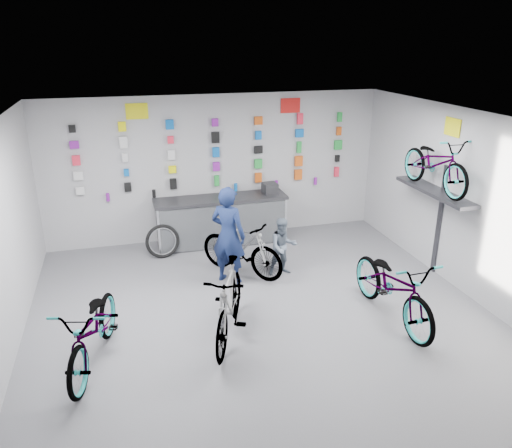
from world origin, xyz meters
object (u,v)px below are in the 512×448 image
object	(u,v)px
bike_right	(393,286)
clerk	(228,235)
counter	(221,221)
customer	(283,247)
bike_left	(94,330)
bike_center	(229,302)
bike_service	(241,248)

from	to	relation	value
bike_right	clerk	bearing A→B (deg)	135.94
counter	customer	world-z (taller)	customer
counter	customer	bearing A→B (deg)	-65.49
bike_left	bike_right	xyz separation A→B (m)	(4.31, -0.03, 0.04)
counter	clerk	size ratio (longest dim) A/B	1.56
bike_left	clerk	bearing A→B (deg)	54.81
counter	bike_center	bearing A→B (deg)	-99.93
bike_left	bike_service	world-z (taller)	bike_service
bike_service	customer	distance (m)	0.75
counter	bike_right	bearing A→B (deg)	-62.39
bike_left	clerk	size ratio (longest dim) A/B	1.12
bike_left	bike_right	size ratio (longest dim) A/B	0.92
clerk	customer	size ratio (longest dim) A/B	1.63
clerk	bike_left	bearing A→B (deg)	80.81
counter	customer	size ratio (longest dim) A/B	2.53
bike_center	customer	bearing A→B (deg)	74.17
bike_service	clerk	size ratio (longest dim) A/B	0.99
counter	bike_left	xyz separation A→B (m)	(-2.43, -3.57, 0.02)
bike_service	bike_left	bearing A→B (deg)	178.33
bike_right	clerk	world-z (taller)	clerk
bike_right	bike_service	size ratio (longest dim) A/B	1.22
bike_left	bike_right	bearing A→B (deg)	14.27
clerk	bike_center	bearing A→B (deg)	118.40
clerk	counter	bearing A→B (deg)	-56.78
bike_center	bike_service	world-z (taller)	bike_center
bike_right	clerk	xyz separation A→B (m)	(-2.11, 1.89, 0.31)
bike_center	clerk	xyz separation A→B (m)	(0.38, 1.72, 0.31)
bike_left	bike_right	world-z (taller)	bike_right
counter	bike_service	world-z (taller)	bike_service
customer	clerk	bearing A→B (deg)	-179.27
customer	bike_left	bearing A→B (deg)	-149.99
bike_right	customer	xyz separation A→B (m)	(-1.11, 1.91, -0.02)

